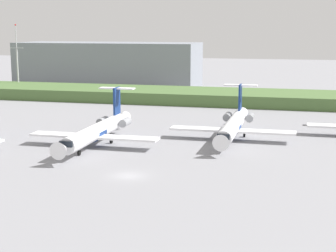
{
  "coord_description": "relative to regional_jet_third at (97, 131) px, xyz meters",
  "views": [
    {
      "loc": [
        22.64,
        -67.89,
        20.39
      ],
      "look_at": [
        0.0,
        22.32,
        3.0
      ],
      "focal_mm": 56.85,
      "sensor_mm": 36.0,
      "label": 1
    }
  ],
  "objects": [
    {
      "name": "regional_jet_third",
      "position": [
        0.0,
        0.0,
        0.0
      ],
      "size": [
        22.81,
        31.0,
        9.0
      ],
      "color": "white",
      "rests_on": "ground"
    },
    {
      "name": "antenna_mast",
      "position": [
        -52.71,
        66.02,
        6.32
      ],
      "size": [
        4.4,
        0.5,
        21.25
      ],
      "color": "#B2B2B7",
      "rests_on": "ground"
    },
    {
      "name": "ground_plane",
      "position": [
        11.5,
        12.65,
        -2.54
      ],
      "size": [
        500.0,
        500.0,
        0.0
      ],
      "primitive_type": "plane",
      "color": "gray"
    },
    {
      "name": "regional_jet_fourth",
      "position": [
        22.37,
        11.22,
        0.0
      ],
      "size": [
        22.81,
        31.0,
        9.0
      ],
      "color": "white",
      "rests_on": "ground"
    },
    {
      "name": "grass_berm",
      "position": [
        11.5,
        58.04,
        -0.96
      ],
      "size": [
        320.0,
        20.0,
        3.15
      ],
      "primitive_type": "cube",
      "color": "#4C6B38",
      "rests_on": "ground"
    },
    {
      "name": "distant_hangar",
      "position": [
        -30.79,
        88.55,
        5.01
      ],
      "size": [
        62.47,
        21.06,
        15.09
      ],
      "primitive_type": "cube",
      "color": "gray",
      "rests_on": "ground"
    }
  ]
}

